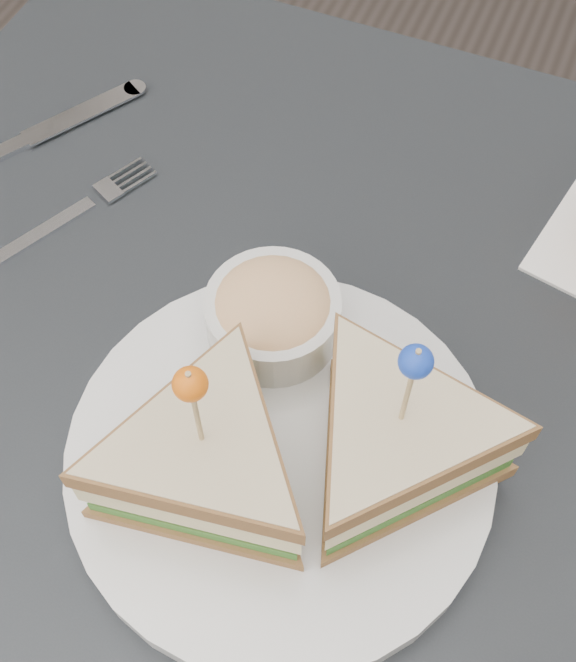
{
  "coord_description": "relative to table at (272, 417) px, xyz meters",
  "views": [
    {
      "loc": [
        0.13,
        -0.27,
        1.29
      ],
      "look_at": [
        0.01,
        0.01,
        0.8
      ],
      "focal_mm": 45.0,
      "sensor_mm": 36.0,
      "label": 1
    }
  ],
  "objects": [
    {
      "name": "cutlery_knife",
      "position": [
        -0.29,
        0.14,
        0.08
      ],
      "size": [
        0.12,
        0.19,
        0.01
      ],
      "rotation": [
        0.0,
        0.0,
        -0.54
      ],
      "color": "silver",
      "rests_on": "table"
    },
    {
      "name": "plate_meal",
      "position": [
        0.04,
        -0.06,
        0.12
      ],
      "size": [
        0.38,
        0.38,
        0.17
      ],
      "rotation": [
        0.0,
        0.0,
        -0.37
      ],
      "color": "silver",
      "rests_on": "table"
    },
    {
      "name": "cutlery_fork",
      "position": [
        -0.21,
        0.08,
        0.08
      ],
      "size": [
        0.09,
        0.16,
        0.0
      ],
      "rotation": [
        0.0,
        0.0,
        -0.45
      ],
      "color": "white",
      "rests_on": "table"
    },
    {
      "name": "table",
      "position": [
        0.0,
        0.0,
        0.0
      ],
      "size": [
        0.8,
        0.8,
        0.75
      ],
      "color": "black",
      "rests_on": "ground"
    },
    {
      "name": "ground_plane",
      "position": [
        0.0,
        0.0,
        -0.67
      ],
      "size": [
        3.5,
        3.5,
        0.0
      ],
      "primitive_type": "plane",
      "color": "#3F3833"
    }
  ]
}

